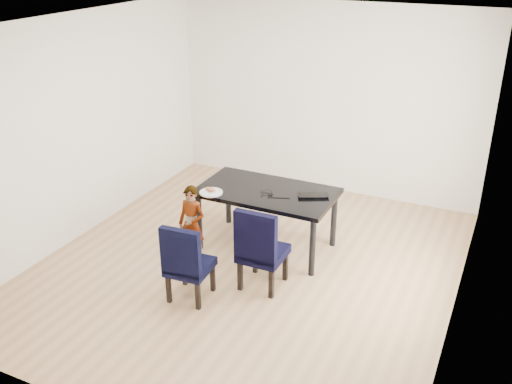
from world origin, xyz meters
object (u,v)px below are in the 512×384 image
at_px(dining_table, 267,219).
at_px(laptop, 313,194).
at_px(chair_right, 263,246).
at_px(chair_left, 190,260).
at_px(plate, 211,192).
at_px(child, 192,224).

xyz_separation_m(dining_table, laptop, (0.53, 0.11, 0.39)).
bearing_deg(chair_right, laptop, 75.68).
relative_size(chair_left, plate, 3.24).
height_order(chair_right, child, chair_right).
relative_size(dining_table, chair_left, 1.82).
relative_size(dining_table, chair_right, 1.68).
bearing_deg(chair_left, chair_right, 37.31).
xyz_separation_m(dining_table, chair_right, (0.31, -0.78, 0.10)).
bearing_deg(laptop, chair_left, 33.42).
bearing_deg(chair_left, laptop, 55.82).
bearing_deg(chair_left, dining_table, 73.67).
xyz_separation_m(plate, laptop, (1.09, 0.46, 0.01)).
bearing_deg(child, laptop, 34.52).
xyz_separation_m(chair_left, child, (-0.37, 0.65, 0.02)).
height_order(chair_right, laptop, chair_right).
height_order(child, laptop, child).
xyz_separation_m(chair_right, plate, (-0.87, 0.43, 0.28)).
bearing_deg(plate, laptop, 22.86).
bearing_deg(child, chair_left, -58.62).
bearing_deg(dining_table, chair_left, -101.91).
height_order(chair_left, child, child).
height_order(dining_table, laptop, laptop).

